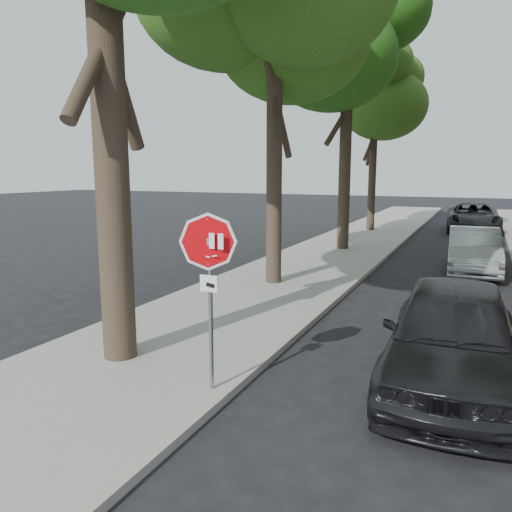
% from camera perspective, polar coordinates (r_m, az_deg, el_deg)
% --- Properties ---
extents(ground, '(120.00, 120.00, 0.00)m').
position_cam_1_polar(ground, '(7.43, -0.13, -16.66)').
color(ground, black).
rests_on(ground, ground).
extents(sidewalk_left, '(4.00, 55.00, 0.12)m').
position_cam_1_polar(sidewalk_left, '(19.08, 8.02, -0.11)').
color(sidewalk_left, gray).
rests_on(sidewalk_left, ground).
extents(curb_left, '(0.12, 55.00, 0.13)m').
position_cam_1_polar(curb_left, '(18.62, 14.08, -0.54)').
color(curb_left, '#9E9384').
rests_on(curb_left, ground).
extents(stop_sign, '(0.76, 0.34, 2.61)m').
position_cam_1_polar(stop_sign, '(7.08, -5.38, -1.33)').
color(stop_sign, gray).
rests_on(stop_sign, sidewalk_left).
extents(tree_mid_a, '(5.59, 5.19, 9.84)m').
position_cam_1_polar(tree_mid_a, '(14.86, 2.31, 26.59)').
color(tree_mid_a, black).
rests_on(tree_mid_a, sidewalk_left).
extents(tree_mid_b, '(5.88, 5.46, 10.36)m').
position_cam_1_polar(tree_mid_b, '(21.35, 10.53, 22.32)').
color(tree_mid_b, black).
rests_on(tree_mid_b, sidewalk_left).
extents(tree_far, '(5.29, 4.91, 9.33)m').
position_cam_1_polar(tree_far, '(27.98, 13.49, 17.55)').
color(tree_far, black).
rests_on(tree_far, sidewalk_left).
extents(car_a, '(2.07, 4.86, 1.64)m').
position_cam_1_polar(car_a, '(8.29, 21.53, -8.39)').
color(car_a, black).
rests_on(car_a, ground).
extents(car_b, '(1.78, 4.48, 1.45)m').
position_cam_1_polar(car_b, '(17.72, 23.60, 0.59)').
color(car_b, '#AFB3B7').
rests_on(car_b, ground).
extents(car_d, '(2.96, 5.78, 1.56)m').
position_cam_1_polar(car_d, '(29.44, 23.55, 4.05)').
color(car_d, black).
rests_on(car_d, ground).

